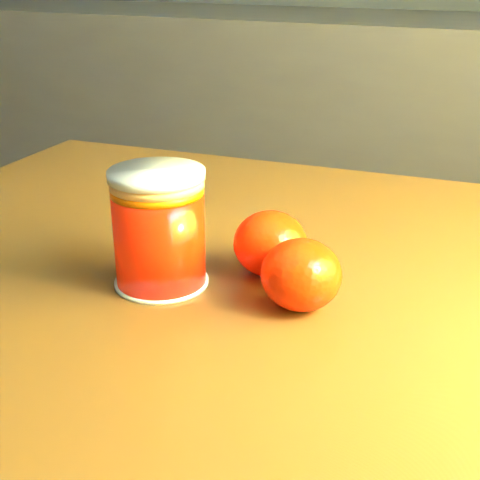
% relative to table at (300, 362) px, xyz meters
% --- Properties ---
extents(kitchen_counter, '(3.15, 0.60, 0.90)m').
position_rel_table_xyz_m(kitchen_counter, '(-1.01, 1.42, -0.22)').
color(kitchen_counter, '#49494E').
rests_on(kitchen_counter, ground).
extents(table, '(1.08, 0.80, 0.77)m').
position_rel_table_xyz_m(table, '(0.00, 0.00, 0.00)').
color(table, brown).
rests_on(table, ground).
extents(juice_glass, '(0.09, 0.09, 0.11)m').
position_rel_table_xyz_m(juice_glass, '(-0.12, -0.07, 0.15)').
color(juice_glass, '#FC1D05').
rests_on(juice_glass, table).
extents(orange_front, '(0.07, 0.07, 0.06)m').
position_rel_table_xyz_m(orange_front, '(0.02, -0.06, 0.13)').
color(orange_front, '#FF2805').
rests_on(orange_front, table).
extents(orange_back, '(0.09, 0.09, 0.06)m').
position_rel_table_xyz_m(orange_back, '(-0.03, -0.01, 0.13)').
color(orange_back, '#FF2805').
rests_on(orange_back, table).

